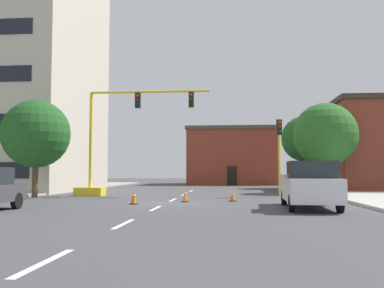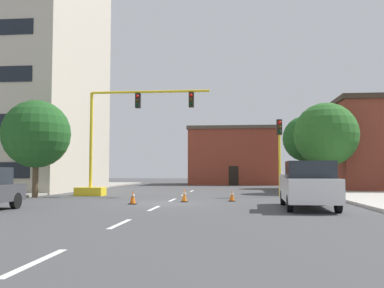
{
  "view_description": "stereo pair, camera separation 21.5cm",
  "coord_description": "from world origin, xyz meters",
  "px_view_note": "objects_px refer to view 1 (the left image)",
  "views": [
    {
      "loc": [
        3.21,
        -21.3,
        1.56
      ],
      "look_at": [
        0.8,
        5.46,
        3.28
      ],
      "focal_mm": 40.45,
      "sensor_mm": 36.0,
      "label": 1
    },
    {
      "loc": [
        3.42,
        -21.28,
        1.56
      ],
      "look_at": [
        0.8,
        5.46,
        3.28
      ],
      "focal_mm": 40.45,
      "sensor_mm": 36.0,
      "label": 2
    }
  ],
  "objects_px": {
    "traffic_signal_gantry": "(107,161)",
    "tree_left_near": "(36,134)",
    "tree_right_mid": "(325,135)",
    "pickup_truck_white": "(309,185)",
    "traffic_light_pole_right": "(279,140)",
    "traffic_cone_roadside_c": "(134,197)",
    "tree_right_far": "(304,139)",
    "traffic_cone_roadside_b": "(185,195)",
    "traffic_cone_roadside_a": "(232,196)"
  },
  "relations": [
    {
      "from": "traffic_cone_roadside_c",
      "to": "pickup_truck_white",
      "type": "bearing_deg",
      "value": -12.1
    },
    {
      "from": "tree_right_far",
      "to": "pickup_truck_white",
      "type": "height_order",
      "value": "tree_right_far"
    },
    {
      "from": "tree_right_far",
      "to": "tree_right_mid",
      "type": "xyz_separation_m",
      "value": [
        -0.04,
        -9.21,
        -0.4
      ]
    },
    {
      "from": "tree_right_mid",
      "to": "traffic_cone_roadside_a",
      "type": "height_order",
      "value": "tree_right_mid"
    },
    {
      "from": "traffic_cone_roadside_c",
      "to": "traffic_cone_roadside_a",
      "type": "bearing_deg",
      "value": 28.0
    },
    {
      "from": "traffic_signal_gantry",
      "to": "traffic_light_pole_right",
      "type": "height_order",
      "value": "traffic_signal_gantry"
    },
    {
      "from": "traffic_light_pole_right",
      "to": "traffic_cone_roadside_a",
      "type": "distance_m",
      "value": 6.01
    },
    {
      "from": "tree_left_near",
      "to": "traffic_cone_roadside_a",
      "type": "relative_size",
      "value": 10.05
    },
    {
      "from": "pickup_truck_white",
      "to": "traffic_cone_roadside_a",
      "type": "distance_m",
      "value": 5.36
    },
    {
      "from": "traffic_light_pole_right",
      "to": "tree_left_near",
      "type": "distance_m",
      "value": 14.96
    },
    {
      "from": "tree_right_mid",
      "to": "traffic_light_pole_right",
      "type": "bearing_deg",
      "value": -128.2
    },
    {
      "from": "tree_left_near",
      "to": "tree_right_far",
      "type": "relative_size",
      "value": 0.87
    },
    {
      "from": "traffic_signal_gantry",
      "to": "tree_left_near",
      "type": "distance_m",
      "value": 4.66
    },
    {
      "from": "tree_right_far",
      "to": "traffic_cone_roadside_b",
      "type": "distance_m",
      "value": 21.55
    },
    {
      "from": "traffic_light_pole_right",
      "to": "traffic_cone_roadside_a",
      "type": "height_order",
      "value": "traffic_light_pole_right"
    },
    {
      "from": "traffic_light_pole_right",
      "to": "tree_right_far",
      "type": "height_order",
      "value": "tree_right_far"
    },
    {
      "from": "tree_right_mid",
      "to": "traffic_cone_roadside_b",
      "type": "distance_m",
      "value": 13.98
    },
    {
      "from": "traffic_light_pole_right",
      "to": "pickup_truck_white",
      "type": "distance_m",
      "value": 8.73
    },
    {
      "from": "tree_right_mid",
      "to": "traffic_cone_roadside_c",
      "type": "relative_size",
      "value": 9.88
    },
    {
      "from": "tree_left_near",
      "to": "tree_right_far",
      "type": "xyz_separation_m",
      "value": [
        18.72,
        15.94,
        0.78
      ]
    },
    {
      "from": "traffic_cone_roadside_a",
      "to": "traffic_cone_roadside_c",
      "type": "distance_m",
      "value": 5.36
    },
    {
      "from": "pickup_truck_white",
      "to": "traffic_cone_roadside_c",
      "type": "bearing_deg",
      "value": 167.9
    },
    {
      "from": "traffic_light_pole_right",
      "to": "traffic_cone_roadside_c",
      "type": "distance_m",
      "value": 10.63
    },
    {
      "from": "tree_left_near",
      "to": "tree_right_mid",
      "type": "bearing_deg",
      "value": 19.8
    },
    {
      "from": "pickup_truck_white",
      "to": "traffic_cone_roadside_b",
      "type": "xyz_separation_m",
      "value": [
        -5.66,
        3.44,
        -0.64
      ]
    },
    {
      "from": "traffic_signal_gantry",
      "to": "traffic_cone_roadside_b",
      "type": "relative_size",
      "value": 12.53
    },
    {
      "from": "traffic_cone_roadside_c",
      "to": "traffic_cone_roadside_b",
      "type": "bearing_deg",
      "value": 36.99
    },
    {
      "from": "traffic_light_pole_right",
      "to": "traffic_cone_roadside_b",
      "type": "height_order",
      "value": "traffic_light_pole_right"
    },
    {
      "from": "tree_right_mid",
      "to": "pickup_truck_white",
      "type": "xyz_separation_m",
      "value": [
        -3.54,
        -13.21,
        -3.26
      ]
    },
    {
      "from": "tree_right_far",
      "to": "tree_right_mid",
      "type": "relative_size",
      "value": 1.04
    },
    {
      "from": "traffic_light_pole_right",
      "to": "pickup_truck_white",
      "type": "relative_size",
      "value": 0.88
    },
    {
      "from": "tree_left_near",
      "to": "traffic_cone_roadside_c",
      "type": "bearing_deg",
      "value": -33.64
    },
    {
      "from": "tree_left_near",
      "to": "traffic_cone_roadside_b",
      "type": "xyz_separation_m",
      "value": [
        9.47,
        -3.05,
        -3.52
      ]
    },
    {
      "from": "traffic_light_pole_right",
      "to": "tree_right_far",
      "type": "bearing_deg",
      "value": 74.62
    },
    {
      "from": "traffic_signal_gantry",
      "to": "pickup_truck_white",
      "type": "distance_m",
      "value": 14.3
    },
    {
      "from": "traffic_light_pole_right",
      "to": "tree_right_mid",
      "type": "distance_m",
      "value": 6.23
    },
    {
      "from": "tree_left_near",
      "to": "tree_right_mid",
      "type": "distance_m",
      "value": 19.85
    },
    {
      "from": "tree_right_mid",
      "to": "traffic_cone_roadside_b",
      "type": "xyz_separation_m",
      "value": [
        -9.2,
        -9.77,
        -3.89
      ]
    },
    {
      "from": "tree_left_near",
      "to": "pickup_truck_white",
      "type": "xyz_separation_m",
      "value": [
        15.14,
        -6.48,
        -2.88
      ]
    },
    {
      "from": "traffic_cone_roadside_b",
      "to": "tree_right_mid",
      "type": "bearing_deg",
      "value": 46.72
    },
    {
      "from": "tree_right_far",
      "to": "traffic_cone_roadside_b",
      "type": "xyz_separation_m",
      "value": [
        -9.24,
        -18.99,
        -4.3
      ]
    },
    {
      "from": "traffic_light_pole_right",
      "to": "traffic_cone_roadside_a",
      "type": "bearing_deg",
      "value": -125.47
    },
    {
      "from": "traffic_light_pole_right",
      "to": "pickup_truck_white",
      "type": "xyz_separation_m",
      "value": [
        0.29,
        -8.34,
        -2.55
      ]
    },
    {
      "from": "traffic_signal_gantry",
      "to": "traffic_light_pole_right",
      "type": "distance_m",
      "value": 11.12
    },
    {
      "from": "traffic_signal_gantry",
      "to": "traffic_cone_roadside_c",
      "type": "relative_size",
      "value": 13.06
    },
    {
      "from": "traffic_light_pole_right",
      "to": "traffic_signal_gantry",
      "type": "bearing_deg",
      "value": 178.48
    },
    {
      "from": "traffic_cone_roadside_b",
      "to": "traffic_cone_roadside_c",
      "type": "bearing_deg",
      "value": -143.01
    },
    {
      "from": "traffic_cone_roadside_a",
      "to": "traffic_cone_roadside_b",
      "type": "relative_size",
      "value": 0.85
    },
    {
      "from": "traffic_light_pole_right",
      "to": "traffic_cone_roadside_a",
      "type": "xyz_separation_m",
      "value": [
        -2.93,
        -4.12,
        -3.24
      ]
    },
    {
      "from": "traffic_light_pole_right",
      "to": "traffic_cone_roadside_b",
      "type": "distance_m",
      "value": 7.94
    }
  ]
}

